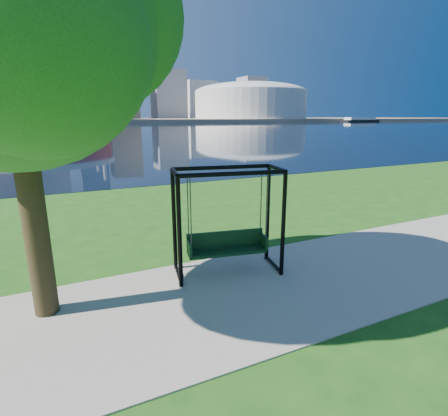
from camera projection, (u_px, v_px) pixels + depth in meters
ground at (215, 288)px, 7.65m from camera, size 900.00×900.00×0.00m
path at (225, 298)px, 7.21m from camera, size 120.00×4.00×0.03m
river at (65, 130)px, 96.65m from camera, size 900.00×180.00×0.02m
far_bank at (56, 120)px, 274.39m from camera, size 900.00×228.00×2.00m
stadium at (36, 98)px, 204.91m from camera, size 83.00×83.00×32.00m
arena at (251, 100)px, 264.99m from camera, size 84.00×84.00×26.56m
skyline at (45, 74)px, 275.43m from camera, size 392.00×66.00×96.50m
swing at (227, 224)px, 8.14m from camera, size 2.62×1.52×2.52m
park_tree at (1, 11)px, 5.38m from camera, size 6.05×5.47×7.52m
barge at (360, 120)px, 249.90m from camera, size 30.56×8.63×3.04m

